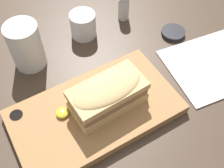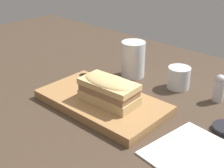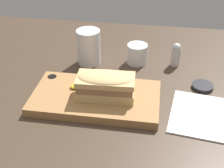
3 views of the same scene
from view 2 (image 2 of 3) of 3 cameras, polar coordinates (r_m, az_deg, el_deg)
dining_table at (r=77.20cm, az=2.86°, el=-6.45°), size 199.32×105.61×2.00cm
serving_board at (r=80.31cm, az=-1.85°, el=-3.27°), size 33.09×18.30×2.36cm
sandwich at (r=76.18cm, az=-0.57°, el=-0.95°), size 14.91×8.15×6.64cm
mustard_dollop at (r=84.67cm, az=-3.81°, el=-0.44°), size 2.47×2.47×0.99cm
water_glass at (r=96.10cm, az=3.86°, el=4.14°), size 7.30×7.30×11.01cm
wine_glass at (r=90.94cm, az=12.09°, el=0.93°), size 6.39×6.39×6.28cm
napkin at (r=65.34cm, az=16.27°, el=-13.15°), size 22.30×20.11×0.40cm
salt_shaker at (r=86.02cm, az=19.00°, el=-0.66°), size 2.81×2.81×7.57cm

